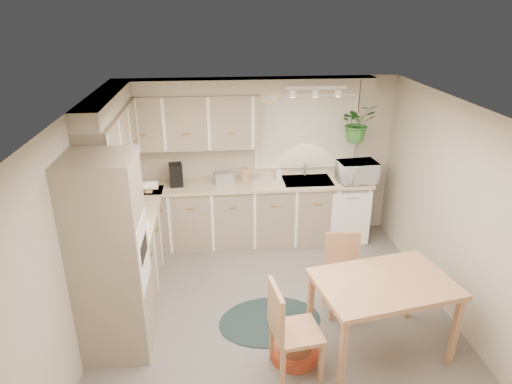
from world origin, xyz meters
The scene contains 35 objects.
floor centered at (0.00, 0.00, 0.00)m, with size 4.20×4.20×0.00m, color #67605B.
ceiling centered at (0.00, 0.00, 2.40)m, with size 4.20×4.20×0.00m, color white.
wall_back centered at (0.00, 2.10, 1.20)m, with size 4.00×0.04×2.40m, color #B3A894.
wall_front centered at (0.00, -2.10, 1.20)m, with size 4.00×0.04×2.40m, color #B3A894.
wall_left centered at (-2.00, 0.00, 1.20)m, with size 0.04×4.20×2.40m, color #B3A894.
wall_right centered at (2.00, 0.00, 1.20)m, with size 0.04×4.20×2.40m, color #B3A894.
base_cab_left centered at (-1.70, 0.88, 0.45)m, with size 0.60×1.85×0.90m, color gray.
base_cab_back centered at (-0.20, 1.80, 0.45)m, with size 3.60×0.60×0.90m, color gray.
counter_left centered at (-1.69, 0.88, 0.92)m, with size 0.64×1.89×0.04m, color #C5B290.
counter_back centered at (-0.20, 1.79, 0.92)m, with size 3.64×0.64×0.04m, color #C5B290.
oven_stack centered at (-1.68, -0.38, 1.05)m, with size 0.65×0.65×2.10m, color gray.
wall_oven_face centered at (-1.35, -0.38, 1.05)m, with size 0.02×0.56×0.58m, color white.
upper_cab_left centered at (-1.82, 1.00, 1.83)m, with size 0.35×2.00×0.75m, color gray.
upper_cab_back centered at (-1.00, 1.93, 1.83)m, with size 2.00×0.35×0.75m, color gray.
soffit_left centered at (-1.85, 1.00, 2.30)m, with size 0.30×2.00×0.20m, color #B3A894.
soffit_back centered at (-0.20, 1.95, 2.30)m, with size 3.60×0.30×0.20m, color #B3A894.
cooktop centered at (-1.68, 0.30, 0.94)m, with size 0.52×0.58×0.02m, color white.
range_hood centered at (-1.70, 0.30, 1.40)m, with size 0.40×0.60×0.14m, color white.
window_blinds centered at (0.70, 2.07, 1.60)m, with size 1.40×0.02×1.00m, color white.
window_frame centered at (0.70, 2.08, 1.60)m, with size 1.50×0.02×1.10m, color white.
sink centered at (0.70, 1.80, 0.90)m, with size 0.70×0.48×0.10m, color #A1A5A9.
dishwasher_front centered at (1.30, 1.49, 0.42)m, with size 0.58×0.01×0.83m, color white.
track_light_bar centered at (0.70, 1.55, 2.33)m, with size 0.80×0.04×0.04m, color white.
wall_clock centered at (0.15, 2.07, 2.18)m, with size 0.30×0.30×0.03m, color #E7CA51.
dining_table centered at (0.98, -0.67, 0.42)m, with size 1.32×0.88×0.83m, color tan.
chair_left centered at (0.08, -0.89, 0.49)m, with size 0.46×0.46×0.99m, color tan.
chair_back centered at (0.80, 0.01, 0.46)m, with size 0.43×0.43×0.92m, color tan.
braided_rug centered at (-0.07, -0.13, 0.01)m, with size 1.17×0.88×0.01m, color black.
pet_bed centered at (0.10, -0.72, 0.06)m, with size 0.49×0.49×0.11m, color #A83721.
microwave centered at (1.40, 1.70, 1.13)m, with size 0.55×0.30×0.37m, color white.
soap_bottle centered at (0.29, 1.95, 0.98)m, with size 0.08×0.18×0.08m, color white.
hanging_plant centered at (1.34, 1.70, 1.75)m, with size 0.47×0.53×0.41m, color #2F6829.
coffee_maker centered at (-1.19, 1.80, 1.10)m, with size 0.18×0.22×0.32m, color black.
toaster centered at (-0.51, 1.82, 1.02)m, with size 0.28×0.16×0.17m, color #A1A5A9.
knife_block centered at (-0.20, 1.85, 1.04)m, with size 0.09×0.09×0.21m, color tan.
Camera 1 is at (-0.62, -4.31, 3.36)m, focal length 32.00 mm.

